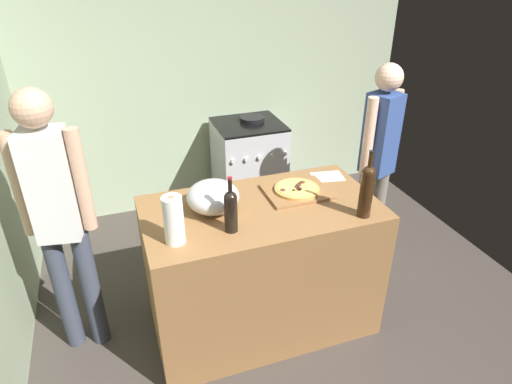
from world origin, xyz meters
TOP-DOWN VIEW (x-y plane):
  - ground_plane at (0.00, 1.28)m, footprint 3.87×3.16m
  - kitchen_wall_rear at (0.00, 2.61)m, footprint 3.87×0.10m
  - counter at (-0.14, 0.76)m, footprint 1.43×0.77m
  - cutting_board at (0.14, 0.85)m, footprint 0.40×0.32m
  - pizza at (0.14, 0.85)m, footprint 0.29×0.29m
  - mixing_bowl at (-0.42, 0.81)m, footprint 0.31×0.31m
  - paper_towel_roll at (-0.69, 0.57)m, footprint 0.11×0.11m
  - wine_bottle_clear at (-0.38, 0.57)m, footprint 0.07×0.07m
  - wine_bottle_amber at (0.39, 0.47)m, footprint 0.08×0.08m
  - recipe_sheet at (0.43, 0.99)m, footprint 0.23×0.18m
  - stove at (0.27, 2.21)m, footprint 0.60×0.59m
  - person_in_stripes at (-1.28, 0.96)m, footprint 0.39×0.24m
  - person_in_red at (0.93, 1.15)m, footprint 0.35×0.26m

SIDE VIEW (x-z plane):
  - ground_plane at x=0.00m, z-range -0.02..0.00m
  - stove at x=0.27m, z-range -0.02..0.93m
  - counter at x=-0.14m, z-range 0.00..0.92m
  - recipe_sheet at x=0.43m, z-range 0.92..0.92m
  - person_in_red at x=0.93m, z-range 0.11..1.73m
  - cutting_board at x=0.14m, z-range 0.92..0.94m
  - pizza at x=0.14m, z-range 0.94..0.96m
  - person_in_stripes at x=-1.28m, z-range 0.14..1.84m
  - mixing_bowl at x=-0.42m, z-range 0.92..1.11m
  - paper_towel_roll at x=-0.69m, z-range 0.92..1.19m
  - wine_bottle_clear at x=-0.38m, z-range 0.89..1.22m
  - wine_bottle_amber at x=0.39m, z-range 0.89..1.30m
  - kitchen_wall_rear at x=0.00m, z-range 0.00..2.60m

